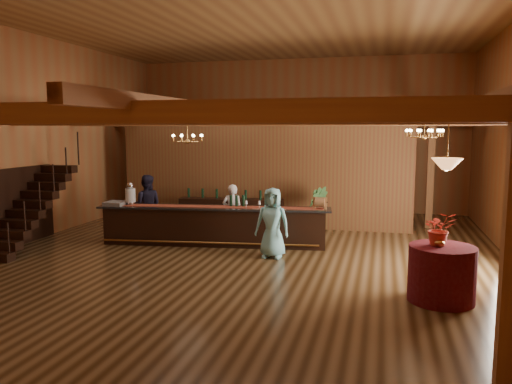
% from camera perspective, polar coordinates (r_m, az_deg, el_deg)
% --- Properties ---
extents(floor, '(14.00, 14.00, 0.00)m').
position_cam_1_polar(floor, '(12.06, -1.12, -7.10)').
color(floor, brown).
rests_on(floor, ground).
extents(ceiling, '(14.00, 14.00, 0.00)m').
position_cam_1_polar(ceiling, '(11.94, -1.19, 19.39)').
color(ceiling, '#A67A43').
rests_on(ceiling, wall_back).
extents(wall_back, '(12.00, 0.10, 5.50)m').
position_cam_1_polar(wall_back, '(18.52, 4.70, 6.51)').
color(wall_back, '#A0562E').
rests_on(wall_back, floor).
extents(wall_front, '(12.00, 0.10, 5.50)m').
position_cam_1_polar(wall_front, '(5.29, -22.03, 4.06)').
color(wall_front, '#A0562E').
rests_on(wall_front, floor).
extents(wall_left, '(0.10, 14.00, 5.50)m').
position_cam_1_polar(wall_left, '(14.49, -24.78, 5.65)').
color(wall_left, '#A0562E').
rests_on(wall_left, floor).
extents(beam_grid, '(11.90, 13.90, 0.39)m').
position_cam_1_polar(beam_grid, '(12.17, -0.52, 8.44)').
color(beam_grid, '#9F642F').
rests_on(beam_grid, wall_left).
extents(support_posts, '(9.20, 10.20, 3.20)m').
position_cam_1_polar(support_posts, '(11.28, -1.83, 0.17)').
color(support_posts, '#9F642F').
rests_on(support_posts, floor).
extents(partition_wall, '(9.00, 0.18, 3.10)m').
position_cam_1_polar(partition_wall, '(15.26, 0.57, 1.85)').
color(partition_wall, brown).
rests_on(partition_wall, floor).
extents(window_right_back, '(0.12, 1.05, 1.75)m').
position_cam_1_polar(window_right_back, '(12.65, 27.17, -0.09)').
color(window_right_back, white).
rests_on(window_right_back, wall_right).
extents(staircase, '(1.00, 2.80, 2.00)m').
position_cam_1_polar(staircase, '(13.72, -24.55, -1.75)').
color(staircase, black).
rests_on(staircase, floor).
extents(backroom_boxes, '(4.10, 0.60, 1.10)m').
position_cam_1_polar(backroom_boxes, '(17.27, 2.82, -0.93)').
color(backroom_boxes, black).
rests_on(backroom_boxes, floor).
extents(tasting_bar, '(6.03, 1.53, 1.01)m').
position_cam_1_polar(tasting_bar, '(12.92, -4.84, -3.85)').
color(tasting_bar, black).
rests_on(tasting_bar, floor).
extents(beverage_dispenser, '(0.26, 0.26, 0.60)m').
position_cam_1_polar(beverage_dispenser, '(13.47, -14.16, -0.24)').
color(beverage_dispenser, silver).
rests_on(beverage_dispenser, tasting_bar).
extents(glass_rack_tray, '(0.50, 0.50, 0.10)m').
position_cam_1_polar(glass_rack_tray, '(13.55, -15.73, -1.26)').
color(glass_rack_tray, gray).
rests_on(glass_rack_tray, tasting_bar).
extents(raffle_drum, '(0.34, 0.24, 0.30)m').
position_cam_1_polar(raffle_drum, '(12.50, 7.32, -1.16)').
color(raffle_drum, brown).
rests_on(raffle_drum, tasting_bar).
extents(bar_bottle_0, '(0.07, 0.07, 0.30)m').
position_cam_1_polar(bar_bottle_0, '(12.85, -2.89, -1.00)').
color(bar_bottle_0, black).
rests_on(bar_bottle_0, tasting_bar).
extents(bar_bottle_1, '(0.07, 0.07, 0.30)m').
position_cam_1_polar(bar_bottle_1, '(12.82, -2.24, -1.01)').
color(bar_bottle_1, black).
rests_on(bar_bottle_1, tasting_bar).
extents(bar_bottle_2, '(0.07, 0.07, 0.30)m').
position_cam_1_polar(bar_bottle_2, '(12.80, -1.46, -1.03)').
color(bar_bottle_2, black).
rests_on(bar_bottle_2, tasting_bar).
extents(backbar_shelf, '(3.18, 0.82, 0.89)m').
position_cam_1_polar(backbar_shelf, '(15.17, -2.85, -2.41)').
color(backbar_shelf, black).
rests_on(backbar_shelf, floor).
extents(round_table, '(1.13, 1.13, 0.98)m').
position_cam_1_polar(round_table, '(9.34, 20.45, -8.75)').
color(round_table, '#56161D').
rests_on(round_table, floor).
extents(chandelier_left, '(0.80, 0.80, 0.59)m').
position_cam_1_polar(chandelier_left, '(12.73, -7.84, 6.17)').
color(chandelier_left, '#AA7638').
rests_on(chandelier_left, beam_grid).
extents(chandelier_right, '(0.80, 0.80, 0.46)m').
position_cam_1_polar(chandelier_right, '(11.80, 18.70, 6.40)').
color(chandelier_right, '#AA7638').
rests_on(chandelier_right, beam_grid).
extents(pendant_lamp, '(0.52, 0.52, 0.90)m').
position_cam_1_polar(pendant_lamp, '(9.02, 20.99, 3.02)').
color(pendant_lamp, '#AA7638').
rests_on(pendant_lamp, beam_grid).
extents(bartender, '(0.59, 0.43, 1.51)m').
position_cam_1_polar(bartender, '(13.50, -2.70, -2.28)').
color(bartender, white).
rests_on(bartender, floor).
extents(staff_second, '(0.99, 0.86, 1.71)m').
position_cam_1_polar(staff_second, '(14.31, -12.39, -1.48)').
color(staff_second, black).
rests_on(staff_second, floor).
extents(guest, '(0.82, 0.56, 1.64)m').
position_cam_1_polar(guest, '(11.60, 1.88, -3.53)').
color(guest, '#80CDD4').
rests_on(guest, floor).
extents(floor_plant, '(0.91, 0.82, 1.37)m').
position_cam_1_polar(floor_plant, '(14.33, 6.70, -2.04)').
color(floor_plant, '#325D2C').
rests_on(floor_plant, floor).
extents(table_flowers, '(0.61, 0.55, 0.59)m').
position_cam_1_polar(table_flowers, '(9.20, 20.23, -3.95)').
color(table_flowers, red).
rests_on(table_flowers, round_table).
extents(table_vase, '(0.16, 0.16, 0.29)m').
position_cam_1_polar(table_vase, '(9.12, 20.24, -5.02)').
color(table_vase, '#AA7638').
rests_on(table_vase, round_table).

